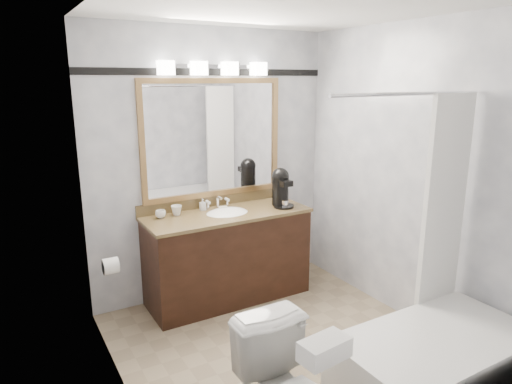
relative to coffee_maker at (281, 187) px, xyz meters
The scene contains 13 objects.
room 1.12m from the coffee_maker, 119.70° to the right, with size 2.42×2.62×2.52m.
vanity 0.81m from the coffee_maker, behind, with size 1.53×0.58×0.97m.
mirror 0.78m from the coffee_maker, 149.00° to the left, with size 1.40×0.04×1.10m.
vanity_light_bar 1.25m from the coffee_maker, 153.41° to the left, with size 1.02×0.14×0.12m.
accent_stripe 1.24m from the coffee_maker, 148.15° to the left, with size 2.40×0.01×0.06m, color black.
bathtub 2.00m from the coffee_maker, 89.74° to the right, with size 1.30×0.75×1.96m.
tp_roll 1.74m from the coffee_maker, behind, with size 0.12×0.12×0.11m, color white.
tissue_box 2.36m from the coffee_maker, 118.14° to the right, with size 0.24×0.13×0.10m, color white.
coffee_maker is the anchor object (origin of this frame).
cup_left 1.16m from the coffee_maker, 169.70° to the left, with size 0.09×0.09×0.07m, color white.
cup_right 1.01m from the coffee_maker, 167.36° to the left, with size 0.09×0.09×0.09m, color white.
soap_bottle_a 0.76m from the coffee_maker, 160.98° to the left, with size 0.05×0.05×0.11m, color white.
soap_bar 0.59m from the coffee_maker, 161.22° to the left, with size 0.08×0.05×0.02m, color beige.
Camera 1 is at (-1.78, -2.58, 2.04)m, focal length 32.00 mm.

